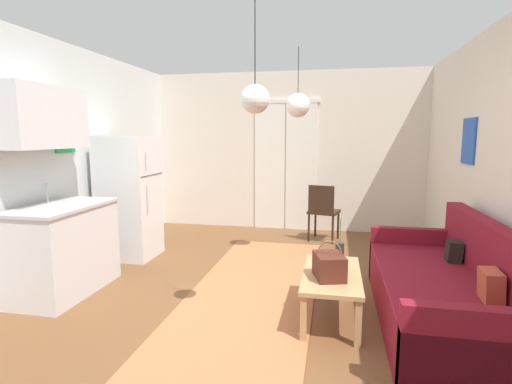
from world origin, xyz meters
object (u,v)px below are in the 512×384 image
object	(u,v)px
couch	(449,294)
bamboo_vase	(340,255)
pendant_lamp_near	(255,99)
pendant_lamp_far	(298,105)
refrigerator	(129,197)
handbag	(329,266)
coffee_table	(332,279)
accent_chair	(323,209)

from	to	relation	value
couch	bamboo_vase	world-z (taller)	couch
pendant_lamp_near	pendant_lamp_far	xyz separation A→B (m)	(0.13, 1.93, 0.09)
couch	refrigerator	world-z (taller)	refrigerator
refrigerator	couch	bearing A→B (deg)	-19.26
pendant_lamp_near	handbag	bearing A→B (deg)	28.05
coffee_table	refrigerator	xyz separation A→B (m)	(-2.59, 1.27, 0.43)
couch	accent_chair	bearing A→B (deg)	114.00
couch	handbag	distance (m)	1.02
couch	refrigerator	size ratio (longest dim) A/B	1.35
handbag	refrigerator	distance (m)	2.94
couch	pendant_lamp_near	xyz separation A→B (m)	(-1.54, -0.47, 1.56)
refrigerator	accent_chair	size ratio (longest dim) A/B	1.84
couch	accent_chair	xyz separation A→B (m)	(-1.11, 2.48, 0.21)
couch	handbag	bearing A→B (deg)	-170.09
bamboo_vase	pendant_lamp_far	bearing A→B (deg)	110.69
couch	bamboo_vase	size ratio (longest dim) A/B	4.64
pendant_lamp_near	bamboo_vase	bearing A→B (deg)	40.96
handbag	accent_chair	size ratio (longest dim) A/B	0.41
coffee_table	handbag	distance (m)	0.21
handbag	bamboo_vase	bearing A→B (deg)	71.98
bamboo_vase	pendant_lamp_far	xyz separation A→B (m)	(-0.52, 1.37, 1.41)
coffee_table	accent_chair	size ratio (longest dim) A/B	1.16
bamboo_vase	accent_chair	xyz separation A→B (m)	(-0.22, 2.39, -0.04)
bamboo_vase	couch	bearing A→B (deg)	-5.95
handbag	refrigerator	bearing A→B (deg)	151.25
coffee_table	pendant_lamp_near	distance (m)	1.65
bamboo_vase	handbag	size ratio (longest dim) A/B	1.31
bamboo_vase	coffee_table	bearing A→B (deg)	-116.10
accent_chair	pendant_lamp_far	xyz separation A→B (m)	(-0.30, -1.03, 1.44)
coffee_table	pendant_lamp_near	size ratio (longest dim) A/B	1.12
refrigerator	pendant_lamp_far	world-z (taller)	pendant_lamp_far
couch	accent_chair	size ratio (longest dim) A/B	2.47
bamboo_vase	handbag	distance (m)	0.28
coffee_table	bamboo_vase	size ratio (longest dim) A/B	2.17
pendant_lamp_far	accent_chair	bearing A→B (deg)	73.79
pendant_lamp_far	handbag	bearing A→B (deg)	-75.19
accent_chair	pendant_lamp_far	size ratio (longest dim) A/B	1.04
handbag	pendant_lamp_near	bearing A→B (deg)	-151.95
couch	bamboo_vase	distance (m)	0.93
accent_chair	pendant_lamp_near	size ratio (longest dim) A/B	0.97
refrigerator	pendant_lamp_far	xyz separation A→B (m)	(2.13, 0.22, 1.15)
pendant_lamp_far	pendant_lamp_near	bearing A→B (deg)	-93.91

